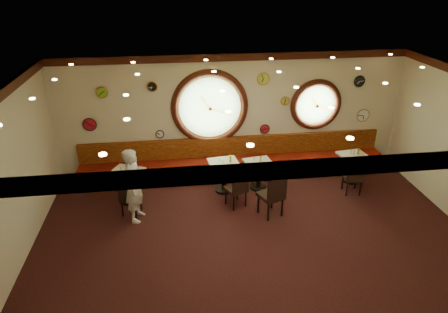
% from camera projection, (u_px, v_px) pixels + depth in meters
% --- Properties ---
extents(floor, '(9.00, 6.00, 0.00)m').
position_uv_depth(floor, '(254.00, 236.00, 8.33)').
color(floor, black).
rests_on(floor, ground).
extents(ceiling, '(9.00, 6.00, 0.02)m').
position_uv_depth(ceiling, '(260.00, 87.00, 6.95)').
color(ceiling, gold).
rests_on(ceiling, wall_back).
extents(wall_back, '(9.00, 0.02, 3.20)m').
position_uv_depth(wall_back, '(233.00, 115.00, 10.32)').
color(wall_back, beige).
rests_on(wall_back, floor).
extents(wall_front, '(9.00, 0.02, 3.20)m').
position_uv_depth(wall_front, '(306.00, 278.00, 4.96)').
color(wall_front, beige).
rests_on(wall_front, floor).
extents(wall_left, '(0.02, 6.00, 3.20)m').
position_uv_depth(wall_left, '(9.00, 183.00, 7.11)').
color(wall_left, beige).
rests_on(wall_left, floor).
extents(molding_back, '(9.00, 0.10, 0.18)m').
position_uv_depth(molding_back, '(234.00, 57.00, 9.62)').
color(molding_back, '#331109').
rests_on(molding_back, wall_back).
extents(molding_front, '(9.00, 0.10, 0.18)m').
position_uv_depth(molding_front, '(317.00, 168.00, 4.35)').
color(molding_front, '#331109').
rests_on(molding_front, wall_back).
extents(banquette_base, '(8.00, 0.55, 0.20)m').
position_uv_depth(banquette_base, '(234.00, 172.00, 10.72)').
color(banquette_base, black).
rests_on(banquette_base, floor).
extents(banquette_seat, '(8.00, 0.55, 0.30)m').
position_uv_depth(banquette_seat, '(234.00, 163.00, 10.61)').
color(banquette_seat, '#5E0F08').
rests_on(banquette_seat, banquette_base).
extents(banquette_back, '(8.00, 0.10, 0.55)m').
position_uv_depth(banquette_back, '(233.00, 146.00, 10.63)').
color(banquette_back, '#620C07').
rests_on(banquette_back, wall_back).
extents(porthole_left_glass, '(1.66, 0.02, 1.66)m').
position_uv_depth(porthole_left_glass, '(210.00, 107.00, 10.14)').
color(porthole_left_glass, '#90BA70').
rests_on(porthole_left_glass, wall_back).
extents(porthole_left_frame, '(1.98, 0.18, 1.98)m').
position_uv_depth(porthole_left_frame, '(210.00, 107.00, 10.12)').
color(porthole_left_frame, '#331109').
rests_on(porthole_left_frame, wall_back).
extents(porthole_left_ring, '(1.61, 0.03, 1.61)m').
position_uv_depth(porthole_left_ring, '(210.00, 108.00, 10.10)').
color(porthole_left_ring, '#CA882F').
rests_on(porthole_left_ring, wall_back).
extents(porthole_right_glass, '(1.10, 0.02, 1.10)m').
position_uv_depth(porthole_right_glass, '(316.00, 105.00, 10.49)').
color(porthole_right_glass, '#90BA70').
rests_on(porthole_right_glass, wall_back).
extents(porthole_right_frame, '(1.38, 0.18, 1.38)m').
position_uv_depth(porthole_right_frame, '(316.00, 105.00, 10.48)').
color(porthole_right_frame, '#331109').
rests_on(porthole_right_frame, wall_back).
extents(porthole_right_ring, '(1.09, 0.03, 1.09)m').
position_uv_depth(porthole_right_ring, '(316.00, 105.00, 10.45)').
color(porthole_right_ring, '#CA882F').
rests_on(porthole_right_ring, wall_back).
extents(wall_clock_0, '(0.26, 0.03, 0.26)m').
position_uv_depth(wall_clock_0, '(102.00, 92.00, 9.58)').
color(wall_clock_0, '#75BD25').
rests_on(wall_clock_0, wall_back).
extents(wall_clock_1, '(0.22, 0.03, 0.22)m').
position_uv_depth(wall_clock_1, '(285.00, 101.00, 10.29)').
color(wall_clock_1, gold).
rests_on(wall_clock_1, wall_back).
extents(wall_clock_2, '(0.28, 0.03, 0.28)m').
position_uv_depth(wall_clock_2, '(359.00, 81.00, 10.33)').
color(wall_clock_2, black).
rests_on(wall_clock_2, wall_back).
extents(wall_clock_3, '(0.24, 0.03, 0.24)m').
position_uv_depth(wall_clock_3, '(265.00, 129.00, 10.56)').
color(wall_clock_3, red).
rests_on(wall_clock_3, wall_back).
extents(wall_clock_4, '(0.32, 0.03, 0.32)m').
position_uv_depth(wall_clock_4, '(90.00, 124.00, 9.88)').
color(wall_clock_4, red).
rests_on(wall_clock_4, wall_back).
extents(wall_clock_5, '(0.24, 0.03, 0.24)m').
position_uv_depth(wall_clock_5, '(152.00, 87.00, 9.68)').
color(wall_clock_5, black).
rests_on(wall_clock_5, wall_back).
extents(wall_clock_6, '(0.20, 0.03, 0.20)m').
position_uv_depth(wall_clock_6, '(160.00, 134.00, 10.23)').
color(wall_clock_6, white).
rests_on(wall_clock_6, wall_back).
extents(wall_clock_7, '(0.30, 0.03, 0.30)m').
position_uv_depth(wall_clock_7, '(263.00, 79.00, 9.96)').
color(wall_clock_7, '#B2D141').
rests_on(wall_clock_7, wall_back).
extents(wall_clock_8, '(0.34, 0.03, 0.34)m').
position_uv_depth(wall_clock_8, '(363.00, 115.00, 10.77)').
color(wall_clock_8, white).
rests_on(wall_clock_8, wall_back).
extents(table_a, '(0.94, 0.94, 0.78)m').
position_uv_depth(table_a, '(127.00, 183.00, 9.37)').
color(table_a, black).
rests_on(table_a, floor).
extents(table_b, '(0.80, 0.80, 0.78)m').
position_uv_depth(table_b, '(224.00, 173.00, 9.81)').
color(table_b, black).
rests_on(table_b, floor).
extents(table_c, '(0.76, 0.76, 0.73)m').
position_uv_depth(table_c, '(259.00, 172.00, 9.94)').
color(table_c, black).
rests_on(table_c, floor).
extents(table_d, '(0.76, 0.76, 0.75)m').
position_uv_depth(table_d, '(353.00, 165.00, 10.26)').
color(table_d, black).
rests_on(table_d, floor).
extents(chair_a, '(0.51, 0.51, 0.60)m').
position_uv_depth(chair_a, '(129.00, 194.00, 8.79)').
color(chair_a, black).
rests_on(chair_a, floor).
extents(chair_b, '(0.57, 0.57, 0.64)m').
position_uv_depth(chair_b, '(238.00, 185.00, 9.09)').
color(chair_b, black).
rests_on(chair_b, floor).
extents(chair_c, '(0.64, 0.64, 0.72)m').
position_uv_depth(chair_c, '(274.00, 191.00, 8.71)').
color(chair_c, black).
rests_on(chair_c, floor).
extents(chair_d, '(0.46, 0.46, 0.63)m').
position_uv_depth(chair_d, '(355.00, 173.00, 9.61)').
color(chair_d, black).
rests_on(chair_d, floor).
extents(condiment_a_salt, '(0.03, 0.03, 0.09)m').
position_uv_depth(condiment_a_salt, '(120.00, 169.00, 9.29)').
color(condiment_a_salt, silver).
rests_on(condiment_a_salt, table_a).
extents(condiment_b_salt, '(0.04, 0.04, 0.11)m').
position_uv_depth(condiment_b_salt, '(220.00, 160.00, 9.72)').
color(condiment_b_salt, silver).
rests_on(condiment_b_salt, table_b).
extents(condiment_c_salt, '(0.03, 0.03, 0.09)m').
position_uv_depth(condiment_c_salt, '(254.00, 159.00, 9.87)').
color(condiment_c_salt, silver).
rests_on(condiment_c_salt, table_c).
extents(condiment_d_salt, '(0.04, 0.04, 0.10)m').
position_uv_depth(condiment_d_salt, '(351.00, 152.00, 10.20)').
color(condiment_d_salt, silver).
rests_on(condiment_d_salt, table_d).
extents(condiment_a_pepper, '(0.04, 0.04, 0.10)m').
position_uv_depth(condiment_a_pepper, '(127.00, 170.00, 9.23)').
color(condiment_a_pepper, '#BABABE').
rests_on(condiment_a_pepper, table_a).
extents(condiment_b_pepper, '(0.04, 0.04, 0.10)m').
position_uv_depth(condiment_b_pepper, '(223.00, 161.00, 9.64)').
color(condiment_b_pepper, silver).
rests_on(condiment_b_pepper, table_b).
extents(condiment_c_pepper, '(0.04, 0.04, 0.11)m').
position_uv_depth(condiment_c_pepper, '(260.00, 161.00, 9.77)').
color(condiment_c_pepper, silver).
rests_on(condiment_c_pepper, table_c).
extents(condiment_d_pepper, '(0.04, 0.04, 0.11)m').
position_uv_depth(condiment_d_pepper, '(354.00, 153.00, 10.13)').
color(condiment_d_pepper, silver).
rests_on(condiment_d_pepper, table_d).
extents(condiment_a_bottle, '(0.06, 0.06, 0.18)m').
position_uv_depth(condiment_a_bottle, '(131.00, 167.00, 9.26)').
color(condiment_a_bottle, gold).
rests_on(condiment_a_bottle, table_a).
extents(condiment_b_bottle, '(0.06, 0.06, 0.18)m').
position_uv_depth(condiment_b_bottle, '(230.00, 159.00, 9.68)').
color(condiment_b_bottle, gold).
rests_on(condiment_b_bottle, table_b).
extents(condiment_c_bottle, '(0.04, 0.04, 0.14)m').
position_uv_depth(condiment_c_bottle, '(261.00, 159.00, 9.85)').
color(condiment_c_bottle, orange).
rests_on(condiment_c_bottle, table_c).
extents(condiment_d_bottle, '(0.05, 0.05, 0.16)m').
position_uv_depth(condiment_d_bottle, '(358.00, 151.00, 10.17)').
color(condiment_d_bottle, gold).
rests_on(condiment_d_bottle, table_d).
extents(waiter, '(0.54, 0.70, 1.69)m').
position_uv_depth(waiter, '(135.00, 185.00, 8.56)').
color(waiter, white).
rests_on(waiter, floor).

